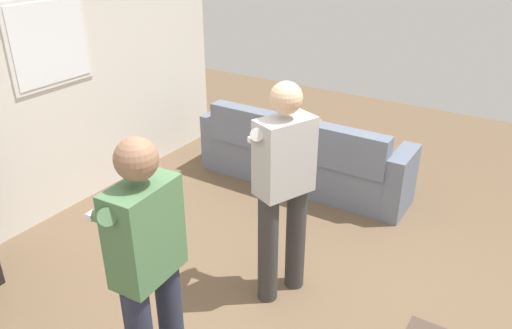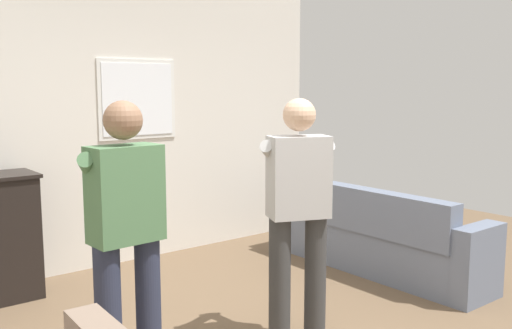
% 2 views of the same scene
% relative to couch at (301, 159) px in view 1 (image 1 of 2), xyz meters
% --- Properties ---
extents(ground, '(10.40, 10.40, 0.00)m').
position_rel_couch_xyz_m(ground, '(-1.94, -0.86, -0.32)').
color(ground, brown).
extents(wall_back_with_window, '(5.20, 0.15, 2.80)m').
position_rel_couch_xyz_m(wall_back_with_window, '(-1.94, 1.80, 1.09)').
color(wall_back_with_window, silver).
rests_on(wall_back_with_window, ground).
extents(couch, '(0.57, 2.31, 0.82)m').
position_rel_couch_xyz_m(couch, '(0.00, 0.00, 0.00)').
color(couch, slate).
rests_on(couch, ground).
extents(person_standing_left, '(0.56, 0.49, 1.68)m').
position_rel_couch_xyz_m(person_standing_left, '(-2.78, -0.50, 0.62)').
color(person_standing_left, '#282D42').
rests_on(person_standing_left, ground).
extents(person_standing_right, '(0.51, 0.52, 1.68)m').
position_rel_couch_xyz_m(person_standing_right, '(-1.59, -0.67, 0.62)').
color(person_standing_right, '#383838').
rests_on(person_standing_right, ground).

